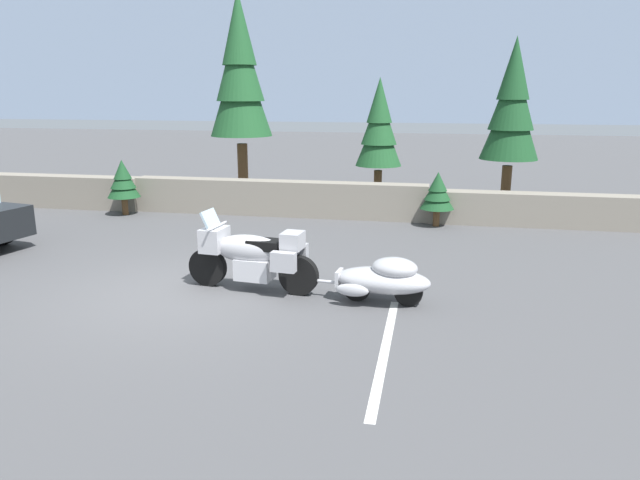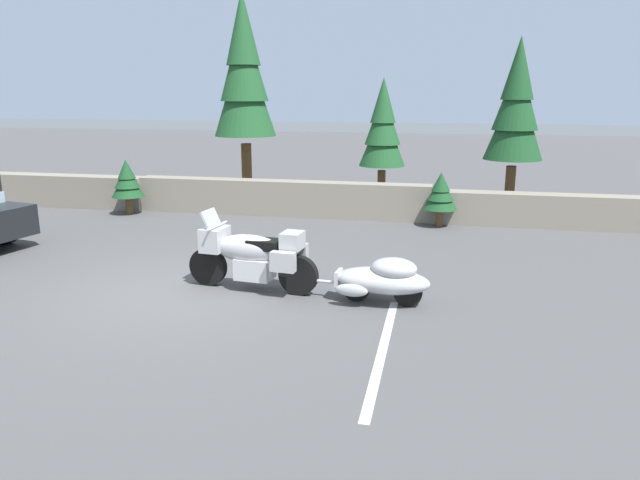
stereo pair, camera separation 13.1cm
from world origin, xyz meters
TOP-DOWN VIEW (x-y plane):
  - ground_plane at (0.00, 0.00)m, footprint 80.00×80.00m
  - stone_guard_wall at (-0.36, 6.47)m, footprint 24.00×0.65m
  - distant_ridgeline at (0.00, 96.47)m, footprint 240.00×80.00m
  - touring_motorcycle at (1.18, 0.45)m, footprint 2.31×0.88m
  - car_shaped_trailer at (3.41, 0.22)m, footprint 2.23×0.87m
  - pine_tree_tall at (-1.55, 8.28)m, footprint 1.81×1.81m
  - pine_tree_secondary at (6.02, 7.74)m, footprint 1.52×1.52m
  - pine_tree_far_right at (2.52, 8.29)m, footprint 1.31×1.31m
  - pine_sapling_near at (4.21, 5.98)m, footprint 0.84×0.84m
  - pine_sapling_farther at (-4.10, 5.78)m, footprint 0.87×0.87m
  - parking_stripe_marker at (3.59, -1.50)m, footprint 0.12×3.60m

SIDE VIEW (x-z plane):
  - ground_plane at x=0.00m, z-range 0.00..0.00m
  - parking_stripe_marker at x=3.59m, z-range 0.00..0.01m
  - car_shaped_trailer at x=3.41m, z-range 0.03..0.79m
  - stone_guard_wall at x=-0.36m, z-range -0.02..0.92m
  - touring_motorcycle at x=1.18m, z-range -0.04..1.29m
  - pine_sapling_near at x=4.21m, z-range 0.17..1.52m
  - pine_sapling_farther at x=-4.10m, z-range 0.19..1.68m
  - pine_tree_far_right at x=2.52m, z-range 0.46..4.11m
  - pine_tree_secondary at x=6.02m, z-range 0.58..5.22m
  - pine_tree_tall at x=-1.55m, z-range 0.77..6.83m
  - distant_ridgeline at x=0.00m, z-range 0.00..16.00m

